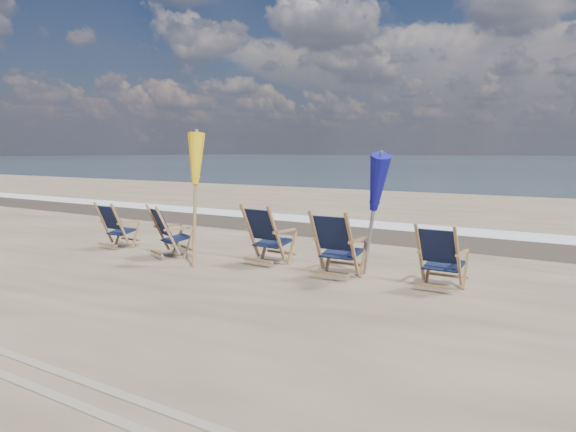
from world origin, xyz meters
name	(u,v)px	position (x,y,z in m)	size (l,w,h in m)	color
surf_foam	(426,229)	(0.00, 8.30, 0.00)	(200.00, 1.40, 0.01)	silver
wet_sand_strip	(403,236)	(0.00, 6.80, 0.00)	(200.00, 2.60, 0.00)	#42362A
beach_chair_0	(120,227)	(-3.82, 2.10, 0.46)	(0.59, 0.66, 0.92)	black
beach_chair_1	(168,233)	(-2.31, 1.89, 0.48)	(0.61, 0.69, 0.96)	black
beach_chair_2	(276,236)	(-0.39, 2.44, 0.52)	(0.66, 0.75, 1.04)	black
beach_chair_3	(352,246)	(1.09, 2.24, 0.52)	(0.67, 0.75, 1.04)	black
beach_chair_4	(458,259)	(2.59, 2.39, 0.47)	(0.60, 0.68, 0.94)	black
umbrella_yellow	(194,165)	(-1.60, 1.82, 1.67)	(0.30, 0.30, 2.20)	olive
umbrella_blue	(372,182)	(1.24, 2.57, 1.44)	(0.30, 0.30, 1.95)	#A5A5AD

